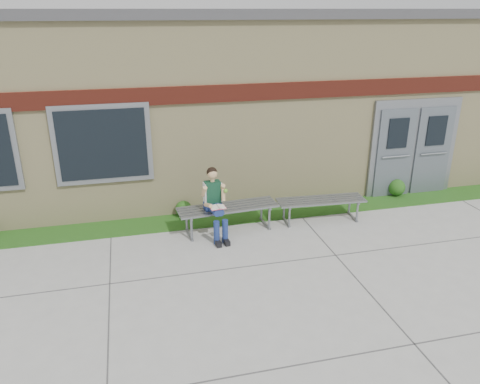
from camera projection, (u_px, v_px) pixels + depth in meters
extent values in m
plane|color=#9E9E99|center=(293.00, 277.00, 7.86)|extent=(80.00, 80.00, 0.00)
cube|color=#214712|center=(253.00, 214.00, 10.21)|extent=(16.00, 0.80, 0.02)
cube|color=beige|center=(220.00, 97.00, 12.56)|extent=(16.00, 6.00, 4.00)
cube|color=#3F3F42|center=(219.00, 13.00, 11.79)|extent=(16.20, 6.20, 0.20)
cube|color=maroon|center=(249.00, 92.00, 9.60)|extent=(16.00, 0.06, 0.35)
cube|color=slate|center=(103.00, 144.00, 9.25)|extent=(1.90, 0.08, 1.60)
cube|color=black|center=(103.00, 145.00, 9.22)|extent=(1.70, 0.04, 1.40)
cube|color=slate|center=(413.00, 148.00, 11.00)|extent=(2.20, 0.08, 2.30)
cube|color=#545C65|center=(395.00, 154.00, 10.88)|extent=(0.92, 0.06, 2.10)
cube|color=#545C65|center=(432.00, 151.00, 11.11)|extent=(0.92, 0.06, 2.10)
cube|color=slate|center=(228.00, 207.00, 9.33)|extent=(2.05, 0.72, 0.04)
cube|color=slate|center=(188.00, 224.00, 9.26)|extent=(0.09, 0.56, 0.46)
cube|color=slate|center=(266.00, 216.00, 9.61)|extent=(0.09, 0.56, 0.46)
cube|color=slate|center=(321.00, 200.00, 9.79)|extent=(1.87, 0.62, 0.04)
cube|color=slate|center=(287.00, 214.00, 9.72)|extent=(0.08, 0.51, 0.42)
cube|color=slate|center=(352.00, 208.00, 10.05)|extent=(0.08, 0.51, 0.42)
cube|color=navy|center=(213.00, 205.00, 9.18)|extent=(0.34, 0.26, 0.15)
cube|color=#0E3526|center=(213.00, 192.00, 9.05)|extent=(0.32, 0.22, 0.43)
sphere|color=tan|center=(212.00, 174.00, 8.91)|extent=(0.22, 0.22, 0.20)
sphere|color=black|center=(212.00, 172.00, 8.92)|extent=(0.23, 0.23, 0.21)
cylinder|color=navy|center=(212.00, 210.00, 8.93)|extent=(0.18, 0.41, 0.14)
cylinder|color=navy|center=(220.00, 209.00, 8.98)|extent=(0.18, 0.41, 0.14)
cylinder|color=navy|center=(217.00, 233.00, 8.88)|extent=(0.11, 0.11, 0.47)
cylinder|color=navy|center=(225.00, 231.00, 8.93)|extent=(0.11, 0.11, 0.47)
cube|color=black|center=(218.00, 243.00, 8.89)|extent=(0.12, 0.25, 0.09)
cube|color=black|center=(226.00, 242.00, 8.94)|extent=(0.12, 0.25, 0.09)
cylinder|color=tan|center=(204.00, 191.00, 8.93)|extent=(0.11, 0.22, 0.25)
cylinder|color=tan|center=(222.00, 189.00, 9.04)|extent=(0.11, 0.22, 0.25)
cube|color=white|center=(218.00, 207.00, 8.82)|extent=(0.31, 0.24, 0.01)
cube|color=#E3556B|center=(218.00, 207.00, 8.83)|extent=(0.31, 0.24, 0.01)
sphere|color=#66B22F|center=(226.00, 191.00, 8.93)|extent=(0.08, 0.08, 0.08)
sphere|color=#214712|center=(184.00, 209.00, 10.04)|extent=(0.35, 0.35, 0.35)
sphere|color=#214712|center=(397.00, 187.00, 11.16)|extent=(0.40, 0.40, 0.40)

